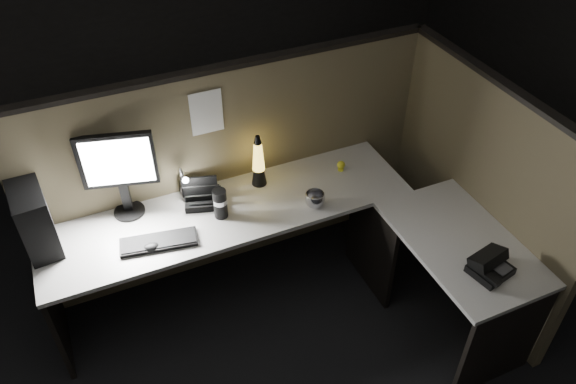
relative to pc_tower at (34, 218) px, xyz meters
name	(u,v)px	position (x,y,z in m)	size (l,w,h in m)	color
floor	(290,348)	(1.22, -0.76, -0.93)	(6.00, 6.00, 0.00)	black
room_shell	(291,135)	(1.22, -0.76, 0.69)	(6.00, 6.00, 6.00)	silver
partition_back	(234,171)	(1.22, 0.17, -0.18)	(2.66, 0.06, 1.50)	brown
partition_right	(476,193)	(2.55, -0.66, -0.18)	(0.06, 1.66, 1.50)	brown
desk	(301,249)	(1.40, -0.51, -0.35)	(2.60, 1.60, 0.73)	#ACAAA3
pc_tower	(34,218)	(0.00, 0.00, 0.00)	(0.17, 0.38, 0.40)	black
monitor	(119,167)	(0.51, 0.08, 0.14)	(0.43, 0.19, 0.56)	black
keyboard	(159,242)	(0.61, -0.27, -0.19)	(0.44, 0.15, 0.02)	black
mouse	(151,247)	(0.56, -0.30, -0.18)	(0.09, 0.07, 0.04)	black
clip_lamp	(184,183)	(0.86, 0.06, -0.08)	(0.04, 0.16, 0.20)	white
organizer	(203,197)	(0.95, -0.02, -0.16)	(0.27, 0.25, 0.17)	black
lava_lamp	(259,164)	(1.34, 0.01, -0.05)	(0.10, 0.10, 0.37)	black
travel_mug	(220,203)	(1.01, -0.19, -0.10)	(0.09, 0.09, 0.20)	black
steel_mug	(315,200)	(1.57, -0.34, -0.15)	(0.12, 0.12, 0.10)	#B1B0B8
figurine	(341,165)	(1.89, -0.09, -0.15)	(0.05, 0.05, 0.05)	yellow
pinned_paper	(207,113)	(1.07, 0.13, 0.33)	(0.20, 0.00, 0.28)	white
desk_phone	(489,265)	(2.20, -1.21, -0.15)	(0.24, 0.24, 0.13)	black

